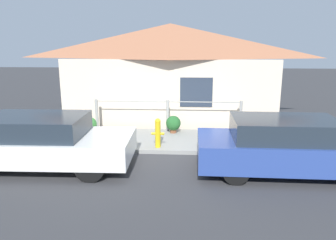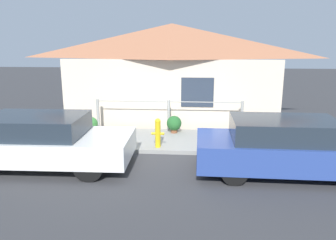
% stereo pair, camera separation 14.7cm
% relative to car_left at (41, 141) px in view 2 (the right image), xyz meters
% --- Properties ---
extents(ground_plane, '(60.00, 60.00, 0.00)m').
position_rel_car_left_xyz_m(ground_plane, '(2.87, 1.13, -0.67)').
color(ground_plane, '#38383A').
extents(sidewalk, '(24.00, 2.26, 0.11)m').
position_rel_car_left_xyz_m(sidewalk, '(2.87, 2.26, -0.61)').
color(sidewalk, gray).
rests_on(sidewalk, ground_plane).
extents(house, '(7.94, 2.23, 3.65)m').
position_rel_car_left_xyz_m(house, '(2.87, 4.69, 2.20)').
color(house, beige).
rests_on(house, ground_plane).
extents(fence, '(4.90, 0.10, 1.03)m').
position_rel_car_left_xyz_m(fence, '(2.87, 3.24, 0.01)').
color(fence, '#999993').
rests_on(fence, sidewalk).
extents(car_left, '(4.33, 1.89, 1.29)m').
position_rel_car_left_xyz_m(car_left, '(0.00, 0.00, 0.00)').
color(car_left, white).
rests_on(car_left, ground_plane).
extents(car_right, '(4.32, 1.75, 1.31)m').
position_rel_car_left_xyz_m(car_right, '(5.88, 0.00, -0.01)').
color(car_right, '#2D4793').
rests_on(car_right, ground_plane).
extents(fire_hydrant, '(0.36, 0.16, 0.83)m').
position_rel_car_left_xyz_m(fire_hydrant, '(2.70, 1.41, -0.12)').
color(fire_hydrant, yellow).
rests_on(fire_hydrant, sidewalk).
extents(potted_plant_near_hydrant, '(0.48, 0.48, 0.56)m').
position_rel_car_left_xyz_m(potted_plant_near_hydrant, '(3.07, 2.94, -0.25)').
color(potted_plant_near_hydrant, brown).
rests_on(potted_plant_near_hydrant, sidewalk).
extents(potted_plant_by_fence, '(0.45, 0.45, 0.57)m').
position_rel_car_left_xyz_m(potted_plant_by_fence, '(0.41, 2.59, -0.24)').
color(potted_plant_by_fence, slate).
rests_on(potted_plant_by_fence, sidewalk).
extents(potted_plant_corner, '(0.44, 0.44, 0.56)m').
position_rel_car_left_xyz_m(potted_plant_corner, '(6.18, 2.65, -0.26)').
color(potted_plant_corner, brown).
rests_on(potted_plant_corner, sidewalk).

